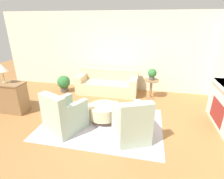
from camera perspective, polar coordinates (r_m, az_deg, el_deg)
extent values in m
plane|color=#996638|center=(4.61, -3.32, -11.07)|extent=(16.00, 16.00, 0.00)
cube|color=beige|center=(6.55, 2.61, 12.13)|extent=(9.18, 0.12, 2.80)
cube|color=#BCB2C1|center=(4.60, -3.32, -11.02)|extent=(3.03, 2.11, 0.01)
cube|color=#C6B289|center=(6.33, -1.59, 0.66)|extent=(2.15, 0.85, 0.43)
cube|color=#C6B289|center=(6.49, -0.96, 5.07)|extent=(2.15, 0.20, 0.39)
cube|color=#C6B289|center=(6.49, -9.89, 3.90)|extent=(0.24, 0.81, 0.22)
cube|color=#C6B289|center=(6.06, 7.14, 2.78)|extent=(0.24, 0.81, 0.22)
cube|color=olive|center=(6.05, -2.44, -2.30)|extent=(1.93, 0.05, 0.06)
cube|color=#9EB29E|center=(4.44, -14.61, -9.99)|extent=(0.97, 1.05, 0.40)
cube|color=#9EB29E|center=(4.04, -18.76, -5.74)|extent=(0.71, 0.46, 0.59)
cube|color=#9EB29E|center=(4.08, -12.37, -6.83)|extent=(0.46, 0.79, 0.33)
cube|color=#9EB29E|center=(4.47, -17.14, -4.68)|extent=(0.46, 0.79, 0.33)
cube|color=olive|center=(4.74, -10.77, -9.88)|extent=(0.59, 0.30, 0.06)
cube|color=#9EB29E|center=(4.05, 6.03, -12.70)|extent=(0.97, 1.05, 0.40)
cube|color=#9EB29E|center=(3.53, 7.95, -8.87)|extent=(0.71, 0.46, 0.59)
cube|color=#9EB29E|center=(3.96, 9.99, -7.59)|extent=(0.46, 0.79, 0.33)
cube|color=#9EB29E|center=(3.80, 2.15, -8.55)|extent=(0.46, 0.79, 0.33)
cube|color=olive|center=(4.45, 4.39, -11.77)|extent=(0.59, 0.30, 0.06)
cylinder|color=#C6B289|center=(4.59, -2.82, -7.03)|extent=(0.75, 0.75, 0.32)
cylinder|color=olive|center=(4.57, -6.29, -10.44)|extent=(0.05, 0.05, 0.12)
cylinder|color=olive|center=(4.46, -0.66, -11.15)|extent=(0.05, 0.05, 0.12)
cylinder|color=olive|center=(4.94, -4.67, -7.73)|extent=(0.05, 0.05, 0.12)
cylinder|color=olive|center=(4.84, 0.52, -8.31)|extent=(0.05, 0.05, 0.12)
cylinder|color=olive|center=(5.91, 12.80, 2.99)|extent=(0.48, 0.48, 0.03)
cylinder|color=olive|center=(6.02, 12.54, 0.01)|extent=(0.08, 0.08, 0.63)
cylinder|color=olive|center=(6.14, 12.31, -2.59)|extent=(0.26, 0.26, 0.03)
cube|color=maroon|center=(5.12, 31.12, -6.22)|extent=(0.02, 0.81, 0.56)
cube|color=olive|center=(5.81, -30.66, -2.18)|extent=(0.99, 0.44, 0.87)
cube|color=brown|center=(5.68, -31.47, 1.72)|extent=(1.03, 0.48, 0.03)
cylinder|color=#4C4742|center=(5.89, 12.85, 3.66)|extent=(0.18, 0.18, 0.12)
sphere|color=#2D6B33|center=(5.84, 13.00, 5.31)|extent=(0.28, 0.28, 0.28)
cylinder|color=#4C4742|center=(6.74, -15.25, 0.07)|extent=(0.28, 0.28, 0.18)
sphere|color=#2D6B33|center=(6.65, -15.50, 2.39)|extent=(0.47, 0.47, 0.47)
cylinder|color=tan|center=(5.67, -31.53, 2.00)|extent=(0.13, 0.13, 0.03)
cylinder|color=tan|center=(5.63, -31.85, 3.59)|extent=(0.03, 0.03, 0.30)
cone|color=beige|center=(5.57, -32.36, 6.02)|extent=(0.32, 0.32, 0.20)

